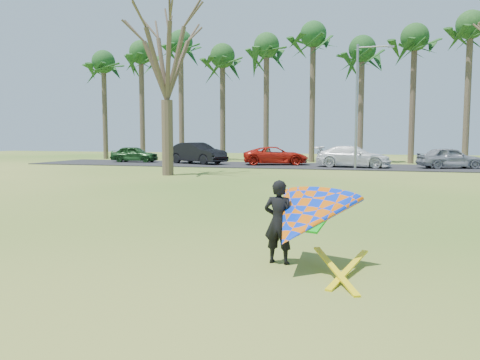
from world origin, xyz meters
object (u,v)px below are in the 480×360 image
(car_2, at_px, (276,156))
(car_4, at_px, (450,158))
(streetlight, at_px, (359,101))
(car_1, at_px, (197,153))
(kite_flyer, at_px, (301,219))
(bare_tree_left, at_px, (166,50))
(car_3, at_px, (353,157))
(car_0, at_px, (135,154))

(car_2, relative_size, car_4, 1.18)
(streetlight, distance_m, car_1, 13.14)
(kite_flyer, bearing_deg, bare_tree_left, 121.29)
(car_1, bearing_deg, streetlight, -81.17)
(car_1, relative_size, kite_flyer, 2.09)
(bare_tree_left, relative_size, car_4, 2.35)
(bare_tree_left, relative_size, car_2, 1.99)
(bare_tree_left, xyz_separation_m, kite_flyer, (10.09, -16.60, -6.08))
(streetlight, height_order, car_4, streetlight)
(bare_tree_left, bearing_deg, car_4, 31.32)
(streetlight, bearing_deg, car_3, 100.66)
(bare_tree_left, bearing_deg, car_3, 42.83)
(car_0, bearing_deg, car_3, -101.41)
(car_2, relative_size, car_3, 0.96)
(streetlight, distance_m, car_4, 7.45)
(car_3, distance_m, car_4, 6.28)
(bare_tree_left, bearing_deg, streetlight, 34.57)
(car_2, bearing_deg, car_0, 71.30)
(car_1, distance_m, car_4, 18.15)
(bare_tree_left, distance_m, car_4, 19.73)
(car_2, distance_m, car_4, 11.99)
(car_0, relative_size, car_4, 0.93)
(bare_tree_left, distance_m, car_0, 14.73)
(car_4, distance_m, kite_flyer, 27.00)
(car_0, distance_m, car_2, 12.03)
(bare_tree_left, bearing_deg, car_2, 68.67)
(car_1, height_order, car_3, car_1)
(car_1, bearing_deg, car_4, -68.27)
(kite_flyer, bearing_deg, car_1, 114.68)
(car_0, relative_size, car_2, 0.79)
(bare_tree_left, height_order, car_3, bare_tree_left)
(bare_tree_left, xyz_separation_m, car_2, (4.04, 10.35, -6.18))
(streetlight, distance_m, kite_flyer, 23.87)
(bare_tree_left, height_order, car_2, bare_tree_left)
(car_0, relative_size, kite_flyer, 1.62)
(car_1, relative_size, car_4, 1.21)
(streetlight, xyz_separation_m, car_1, (-12.29, 2.99, -3.58))
(streetlight, height_order, car_2, streetlight)
(car_0, xyz_separation_m, car_2, (12.02, -0.37, 0.02))
(car_4, xyz_separation_m, kite_flyer, (-5.93, -26.34, 0.07))
(bare_tree_left, height_order, streetlight, bare_tree_left)
(streetlight, distance_m, car_2, 7.91)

